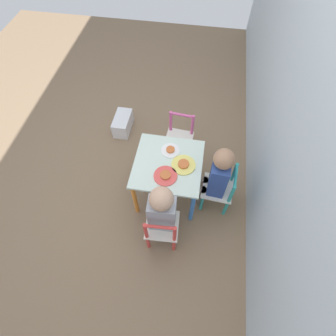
{
  "coord_description": "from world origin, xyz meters",
  "views": [
    {
      "loc": [
        1.17,
        0.19,
        2.23
      ],
      "look_at": [
        0.0,
        0.0,
        0.41
      ],
      "focal_mm": 28.0,
      "sensor_mm": 36.0,
      "label": 1
    }
  ],
  "objects_px": {
    "chair_teal": "(220,189)",
    "kids_table": "(168,168)",
    "chair_red": "(162,228)",
    "plate_right": "(165,176)",
    "storage_bin": "(123,123)",
    "child_back": "(217,175)",
    "plate_back": "(183,165)",
    "child_right": "(162,210)",
    "plate_left": "(170,150)",
    "chair_pink": "(179,139)"
  },
  "relations": [
    {
      "from": "chair_teal",
      "to": "kids_table",
      "type": "bearing_deg",
      "value": -90.0
    },
    {
      "from": "chair_red",
      "to": "chair_teal",
      "type": "xyz_separation_m",
      "value": [
        -0.43,
        0.44,
        0.0
      ]
    },
    {
      "from": "chair_red",
      "to": "plate_right",
      "type": "bearing_deg",
      "value": -88.79
    },
    {
      "from": "chair_red",
      "to": "storage_bin",
      "type": "relative_size",
      "value": 1.64
    },
    {
      "from": "chair_teal",
      "to": "child_back",
      "type": "height_order",
      "value": "child_back"
    },
    {
      "from": "plate_back",
      "to": "storage_bin",
      "type": "height_order",
      "value": "plate_back"
    },
    {
      "from": "kids_table",
      "to": "chair_red",
      "type": "height_order",
      "value": "chair_red"
    },
    {
      "from": "child_right",
      "to": "plate_left",
      "type": "distance_m",
      "value": 0.53
    },
    {
      "from": "child_back",
      "to": "plate_back",
      "type": "distance_m",
      "value": 0.28
    },
    {
      "from": "kids_table",
      "to": "chair_red",
      "type": "distance_m",
      "value": 0.49
    },
    {
      "from": "chair_red",
      "to": "child_back",
      "type": "distance_m",
      "value": 0.61
    },
    {
      "from": "child_right",
      "to": "plate_back",
      "type": "relative_size",
      "value": 3.89
    },
    {
      "from": "storage_bin",
      "to": "plate_right",
      "type": "bearing_deg",
      "value": 36.75
    },
    {
      "from": "chair_teal",
      "to": "chair_pink",
      "type": "distance_m",
      "value": 0.65
    },
    {
      "from": "kids_table",
      "to": "chair_pink",
      "type": "relative_size",
      "value": 1.11
    },
    {
      "from": "child_back",
      "to": "chair_teal",
      "type": "bearing_deg",
      "value": 90.0
    },
    {
      "from": "chair_red",
      "to": "child_right",
      "type": "bearing_deg",
      "value": -90.0
    },
    {
      "from": "chair_red",
      "to": "chair_teal",
      "type": "distance_m",
      "value": 0.61
    },
    {
      "from": "plate_back",
      "to": "storage_bin",
      "type": "distance_m",
      "value": 1.1
    },
    {
      "from": "chair_pink",
      "to": "plate_right",
      "type": "xyz_separation_m",
      "value": [
        0.59,
        -0.04,
        0.25
      ]
    },
    {
      "from": "chair_teal",
      "to": "child_right",
      "type": "bearing_deg",
      "value": -45.68
    },
    {
      "from": "plate_right",
      "to": "kids_table",
      "type": "bearing_deg",
      "value": 180.0
    },
    {
      "from": "child_right",
      "to": "child_back",
      "type": "xyz_separation_m",
      "value": [
        -0.37,
        0.38,
        -0.01
      ]
    },
    {
      "from": "chair_red",
      "to": "plate_right",
      "type": "height_order",
      "value": "plate_right"
    },
    {
      "from": "kids_table",
      "to": "plate_right",
      "type": "distance_m",
      "value": 0.15
    },
    {
      "from": "kids_table",
      "to": "storage_bin",
      "type": "bearing_deg",
      "value": -138.67
    },
    {
      "from": "plate_right",
      "to": "chair_red",
      "type": "bearing_deg",
      "value": 4.49
    },
    {
      "from": "plate_right",
      "to": "plate_back",
      "type": "distance_m",
      "value": 0.18
    },
    {
      "from": "chair_teal",
      "to": "plate_left",
      "type": "xyz_separation_m",
      "value": [
        -0.16,
        -0.46,
        0.25
      ]
    },
    {
      "from": "chair_red",
      "to": "plate_right",
      "type": "distance_m",
      "value": 0.42
    },
    {
      "from": "kids_table",
      "to": "plate_left",
      "type": "relative_size",
      "value": 3.59
    },
    {
      "from": "storage_bin",
      "to": "plate_left",
      "type": "bearing_deg",
      "value": 46.93
    },
    {
      "from": "chair_teal",
      "to": "plate_left",
      "type": "distance_m",
      "value": 0.55
    },
    {
      "from": "child_right",
      "to": "child_back",
      "type": "bearing_deg",
      "value": -138.71
    },
    {
      "from": "chair_pink",
      "to": "plate_left",
      "type": "height_order",
      "value": "plate_left"
    },
    {
      "from": "chair_pink",
      "to": "child_right",
      "type": "height_order",
      "value": "child_right"
    },
    {
      "from": "plate_left",
      "to": "chair_teal",
      "type": "bearing_deg",
      "value": 70.94
    },
    {
      "from": "plate_right",
      "to": "child_back",
      "type": "bearing_deg",
      "value": 103.36
    },
    {
      "from": "child_back",
      "to": "storage_bin",
      "type": "bearing_deg",
      "value": -121.47
    },
    {
      "from": "child_right",
      "to": "storage_bin",
      "type": "relative_size",
      "value": 2.49
    },
    {
      "from": "plate_left",
      "to": "child_back",
      "type": "bearing_deg",
      "value": 68.92
    },
    {
      "from": "kids_table",
      "to": "plate_back",
      "type": "xyz_separation_m",
      "value": [
        0.0,
        0.13,
        0.09
      ]
    },
    {
      "from": "chair_pink",
      "to": "plate_right",
      "type": "height_order",
      "value": "plate_right"
    },
    {
      "from": "kids_table",
      "to": "child_back",
      "type": "distance_m",
      "value": 0.41
    },
    {
      "from": "plate_right",
      "to": "plate_left",
      "type": "distance_m",
      "value": 0.25
    },
    {
      "from": "kids_table",
      "to": "storage_bin",
      "type": "relative_size",
      "value": 1.81
    },
    {
      "from": "plate_right",
      "to": "plate_left",
      "type": "xyz_separation_m",
      "value": [
        -0.25,
        0.0,
        -0.0
      ]
    },
    {
      "from": "chair_red",
      "to": "chair_pink",
      "type": "distance_m",
      "value": 0.92
    },
    {
      "from": "plate_right",
      "to": "storage_bin",
      "type": "relative_size",
      "value": 0.61
    },
    {
      "from": "chair_red",
      "to": "plate_left",
      "type": "xyz_separation_m",
      "value": [
        -0.59,
        -0.03,
        0.25
      ]
    }
  ]
}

